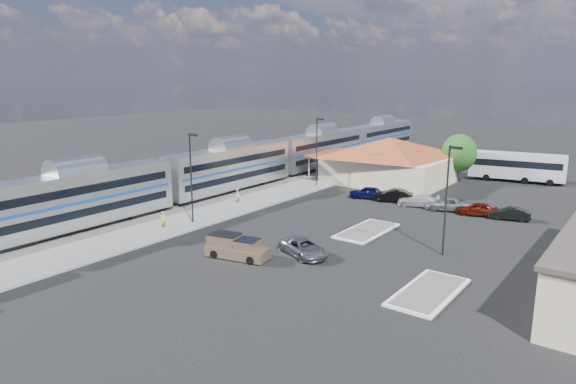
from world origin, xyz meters
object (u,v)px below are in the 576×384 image
Objects in this scene: pickup_truck at (237,248)px; suv at (304,248)px; coach_bus at (517,165)px; station_depot at (388,160)px.

pickup_truck is 1.11× the size of suv.
suv is at bearing 161.37° from coach_bus.
station_depot is 1.46× the size of coach_bus.
pickup_truck is at bearing 155.19° from suv.
coach_bus is (13.92, 11.18, -0.87)m from station_depot.
station_depot is at bearing -5.67° from pickup_truck.
coach_bus reaches higher than pickup_truck.
coach_bus reaches higher than suv.
station_depot is 31.96m from suv.
pickup_truck reaches higher than suv.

